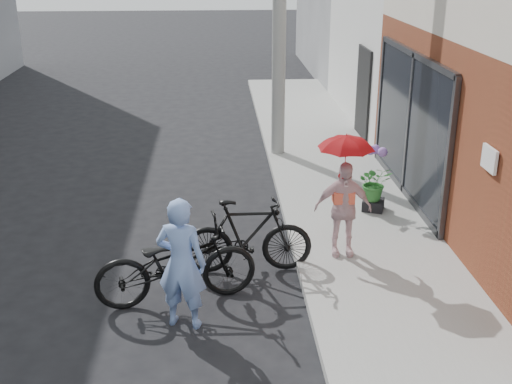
{
  "coord_description": "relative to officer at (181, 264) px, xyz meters",
  "views": [
    {
      "loc": [
        -0.2,
        -7.14,
        4.29
      ],
      "look_at": [
        0.32,
        1.11,
        1.1
      ],
      "focal_mm": 45.0,
      "sensor_mm": 36.0,
      "label": 1
    }
  ],
  "objects": [
    {
      "name": "ground",
      "position": [
        0.65,
        0.43,
        -0.82
      ],
      "size": [
        80.0,
        80.0,
        0.0
      ],
      "primitive_type": "plane",
      "color": "black",
      "rests_on": "ground"
    },
    {
      "name": "bike_left",
      "position": [
        -0.11,
        0.55,
        -0.28
      ],
      "size": [
        2.16,
        1.12,
        1.08
      ],
      "primitive_type": "imported",
      "rotation": [
        0.0,
        0.0,
        1.78
      ],
      "color": "black",
      "rests_on": "ground"
    },
    {
      "name": "parasol",
      "position": [
        2.2,
        1.55,
        1.02
      ],
      "size": [
        0.75,
        0.75,
        0.66
      ],
      "primitive_type": "imported",
      "color": "red",
      "rests_on": "kimono_woman"
    },
    {
      "name": "officer",
      "position": [
        0.0,
        0.0,
        0.0
      ],
      "size": [
        0.68,
        0.54,
        1.64
      ],
      "primitive_type": "imported",
      "rotation": [
        0.0,
        0.0,
        2.86
      ],
      "color": "#7B9ADB",
      "rests_on": "ground"
    },
    {
      "name": "curb",
      "position": [
        1.59,
        2.43,
        -0.76
      ],
      "size": [
        0.12,
        24.0,
        0.12
      ],
      "primitive_type": "cube",
      "color": "#9E9E99",
      "rests_on": "ground"
    },
    {
      "name": "kimono_woman",
      "position": [
        2.2,
        1.55,
        -0.01
      ],
      "size": [
        0.83,
        0.37,
        1.39
      ],
      "primitive_type": "imported",
      "rotation": [
        0.0,
        0.0,
        -0.04
      ],
      "color": "beige",
      "rests_on": "sidewalk"
    },
    {
      "name": "sidewalk",
      "position": [
        2.75,
        2.43,
        -0.76
      ],
      "size": [
        2.2,
        24.0,
        0.12
      ],
      "primitive_type": "cube",
      "color": "#979892",
      "rests_on": "ground"
    },
    {
      "name": "potted_plant",
      "position": [
        3.05,
        3.13,
        -0.22
      ],
      "size": [
        0.55,
        0.48,
        0.61
      ],
      "primitive_type": "imported",
      "color": "#2F742E",
      "rests_on": "planter"
    },
    {
      "name": "bike_right",
      "position": [
        0.84,
        1.31,
        -0.28
      ],
      "size": [
        1.81,
        0.54,
        1.08
      ],
      "primitive_type": "imported",
      "rotation": [
        0.0,
        0.0,
        1.59
      ],
      "color": "black",
      "rests_on": "ground"
    },
    {
      "name": "planter",
      "position": [
        3.05,
        3.13,
        -0.61
      ],
      "size": [
        0.44,
        0.44,
        0.18
      ],
      "primitive_type": "cube",
      "rotation": [
        0.0,
        0.0,
        -0.35
      ],
      "color": "black",
      "rests_on": "sidewalk"
    }
  ]
}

